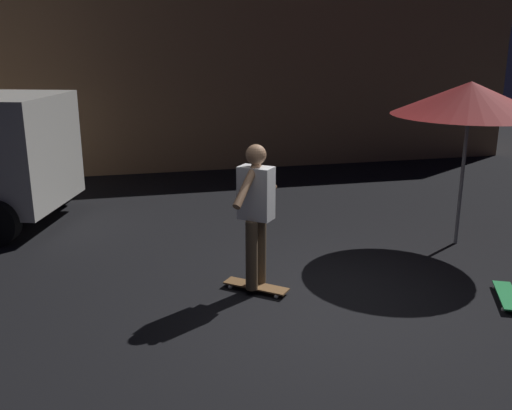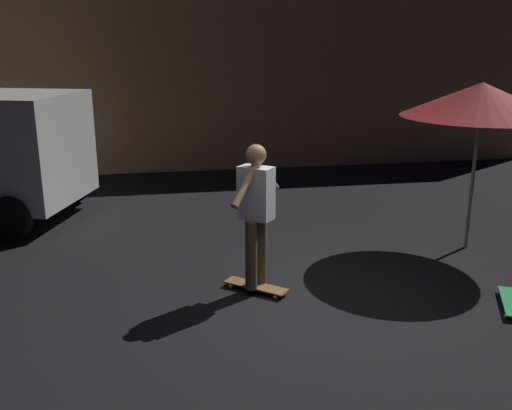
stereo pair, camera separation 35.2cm
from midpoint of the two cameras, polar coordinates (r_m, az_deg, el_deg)
The scene contains 6 objects.
ground_plane at distance 6.51m, azimuth 7.67°, elevation -9.97°, with size 28.00×28.00×0.00m, color black.
low_building at distance 14.45m, azimuth -0.95°, elevation 12.27°, with size 13.48×3.31×3.73m.
patio_umbrella at distance 8.33m, azimuth 22.56°, elevation 9.60°, with size 2.10×2.10×2.30m.
skateboard_ridden at distance 6.81m, azimuth 1.49°, elevation -8.07°, with size 0.73×0.65×0.07m.
skateboard_spare at distance 7.09m, azimuth 25.30°, elevation -8.72°, with size 0.52×0.79×0.07m.
skater at distance 6.47m, azimuth 1.56°, elevation -0.13°, with size 0.70×0.81×1.67m.
Camera 2 is at (-1.68, -5.59, 2.85)m, focal length 40.41 mm.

